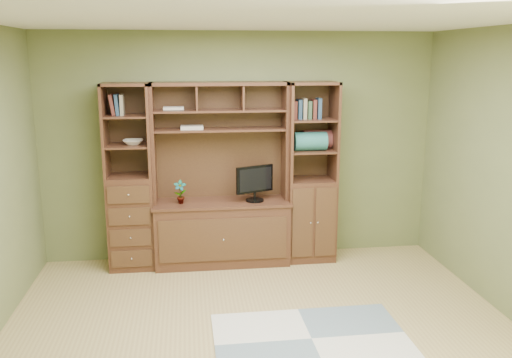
{
  "coord_description": "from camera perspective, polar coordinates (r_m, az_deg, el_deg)",
  "views": [
    {
      "loc": [
        -0.6,
        -4.14,
        2.33
      ],
      "look_at": [
        0.09,
        1.2,
        1.1
      ],
      "focal_mm": 38.0,
      "sensor_mm": 36.0,
      "label": 1
    }
  ],
  "objects": [
    {
      "name": "left_tower",
      "position": [
        6.09,
        -13.14,
        0.16
      ],
      "size": [
        0.5,
        0.45,
        2.05
      ],
      "primitive_type": "cube",
      "color": "#472719",
      "rests_on": "ground"
    },
    {
      "name": "center_hutch",
      "position": [
        6.03,
        -3.69,
        0.34
      ],
      "size": [
        1.54,
        0.53,
        2.05
      ],
      "primitive_type": "cube",
      "color": "#472719",
      "rests_on": "ground"
    },
    {
      "name": "right_tower",
      "position": [
        6.22,
        5.76,
        0.68
      ],
      "size": [
        0.55,
        0.45,
        2.05
      ],
      "primitive_type": "cube",
      "color": "#472719",
      "rests_on": "ground"
    },
    {
      "name": "orchid",
      "position": [
        6.02,
        -7.99,
        -1.38
      ],
      "size": [
        0.14,
        0.09,
        0.26
      ],
      "primitive_type": "imported",
      "color": "#9F6235",
      "rests_on": "center_hutch"
    },
    {
      "name": "bowl",
      "position": [
        6.01,
        -12.81,
        3.81
      ],
      "size": [
        0.22,
        0.22,
        0.05
      ],
      "primitive_type": "imported",
      "color": "silver",
      "rests_on": "left_tower"
    },
    {
      "name": "magazines",
      "position": [
        6.02,
        -6.76,
        5.42
      ],
      "size": [
        0.25,
        0.18,
        0.04
      ],
      "primitive_type": "cube",
      "color": "#BFB4A3",
      "rests_on": "center_hutch"
    },
    {
      "name": "room",
      "position": [
        4.31,
        0.9,
        -0.97
      ],
      "size": [
        4.6,
        4.1,
        2.64
      ],
      "color": "tan",
      "rests_on": "ground"
    },
    {
      "name": "blanket_red",
      "position": [
        6.25,
        6.7,
        4.19
      ],
      "size": [
        0.38,
        0.21,
        0.21
      ],
      "primitive_type": "cube",
      "color": "brown",
      "rests_on": "right_tower"
    },
    {
      "name": "monitor",
      "position": [
        6.03,
        -0.14,
        0.22
      ],
      "size": [
        0.5,
        0.36,
        0.56
      ],
      "primitive_type": "cube",
      "rotation": [
        0.0,
        0.0,
        0.39
      ],
      "color": "black",
      "rests_on": "center_hutch"
    },
    {
      "name": "rug",
      "position": [
        4.77,
        5.87,
        -16.41
      ],
      "size": [
        1.64,
        1.1,
        0.01
      ],
      "primitive_type": "cube",
      "rotation": [
        0.0,
        0.0,
        0.01
      ],
      "color": "#A7ADAC",
      "rests_on": "ground"
    },
    {
      "name": "blanket_teal",
      "position": [
        6.09,
        5.72,
        3.97
      ],
      "size": [
        0.36,
        0.21,
        0.21
      ],
      "primitive_type": "cube",
      "color": "#286A64",
      "rests_on": "right_tower"
    }
  ]
}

